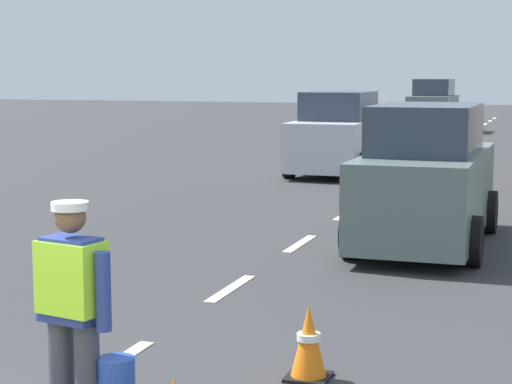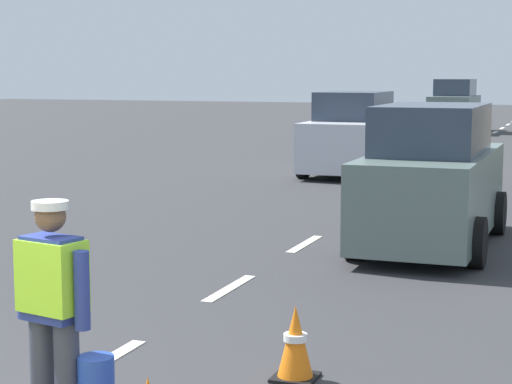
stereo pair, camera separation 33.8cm
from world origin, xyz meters
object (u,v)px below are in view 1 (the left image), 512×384
road_worker (76,306)px  car_outgoing_ahead (426,180)px  car_oncoming_third (433,107)px  car_oncoming_second (338,136)px  traffic_cone_far (309,343)px

road_worker → car_outgoing_ahead: size_ratio=0.38×
car_oncoming_third → car_oncoming_second: bearing=-90.1°
traffic_cone_far → car_oncoming_second: bearing=102.7°
traffic_cone_far → car_oncoming_second: 15.63m
car_oncoming_second → car_oncoming_third: (0.02, 17.25, 0.09)m
car_oncoming_third → traffic_cone_far: bearing=-84.0°
car_oncoming_third → car_outgoing_ahead: bearing=-82.5°
car_outgoing_ahead → car_oncoming_third: bearing=97.5°
car_oncoming_third → road_worker: bearing=-86.4°
road_worker → car_oncoming_third: 34.23m
traffic_cone_far → car_outgoing_ahead: car_outgoing_ahead is taller
car_oncoming_second → traffic_cone_far: bearing=-77.3°
road_worker → car_oncoming_second: (-2.19, 16.90, 0.03)m
road_worker → car_oncoming_third: bearing=93.6°
car_oncoming_second → car_outgoing_ahead: bearing=-68.7°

